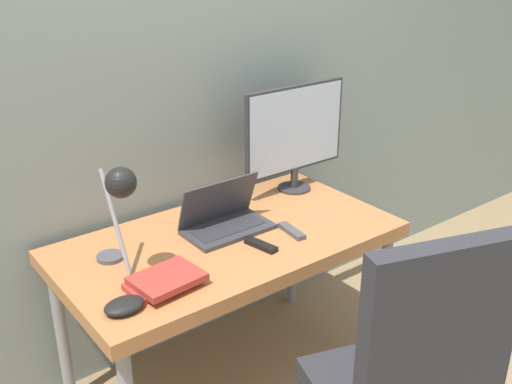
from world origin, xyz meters
TOP-DOWN VIEW (x-y plane):
  - wall_back at (0.00, 0.81)m, footprint 8.00×0.05m
  - desk at (0.00, 0.37)m, footprint 1.39×0.75m
  - laptop at (0.03, 0.43)m, footprint 0.36×0.21m
  - monitor at (0.54, 0.59)m, footprint 0.57×0.16m
  - desk_lamp at (-0.46, 0.35)m, footprint 0.11×0.27m
  - office_chair at (0.05, -0.54)m, footprint 0.64×0.62m
  - book_stack at (-0.39, 0.19)m, footprint 0.26×0.20m
  - tv_remote at (0.22, 0.23)m, footprint 0.06×0.16m
  - media_remote at (0.05, 0.22)m, footprint 0.07×0.15m
  - game_controller at (-0.57, 0.15)m, footprint 0.14×0.10m

SIDE VIEW (x-z plane):
  - office_chair at x=0.05m, z-range 0.05..1.18m
  - desk at x=0.00m, z-range 0.30..1.04m
  - media_remote at x=0.05m, z-range 0.74..0.76m
  - tv_remote at x=0.22m, z-range 0.74..0.76m
  - game_controller at x=-0.57m, z-range 0.74..0.78m
  - book_stack at x=-0.39m, z-range 0.74..0.79m
  - laptop at x=0.03m, z-range 0.67..0.89m
  - monitor at x=0.54m, z-range 0.77..1.28m
  - desk_lamp at x=-0.46m, z-range 0.84..1.27m
  - wall_back at x=0.00m, z-range 0.00..2.60m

